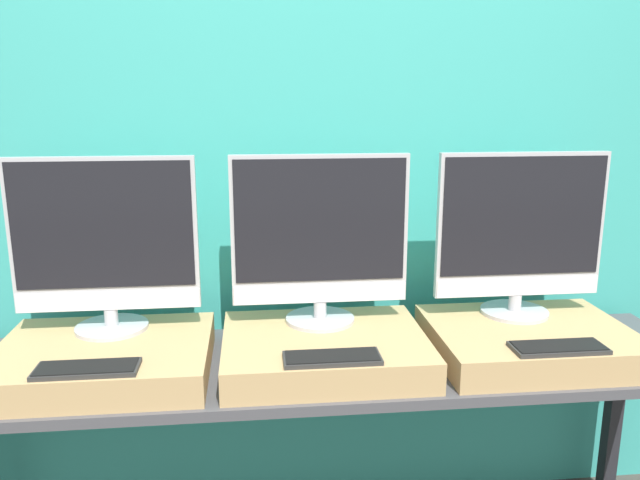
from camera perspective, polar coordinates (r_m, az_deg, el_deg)
wall_back at (r=2.11m, az=-0.79°, el=8.06°), size 8.00×0.04×2.60m
workbench at (r=1.94m, az=0.29°, el=-12.67°), size 2.33×0.57×0.71m
wooden_riser_left at (r=1.91m, az=-19.12°, el=-10.26°), size 0.59×0.48×0.09m
monitor_left at (r=1.92m, az=-19.06°, el=-0.26°), size 0.54×0.21×0.52m
keyboard_left at (r=1.73m, az=-20.54°, el=-10.96°), size 0.26×0.10×0.01m
wooden_riser_center at (r=1.87m, az=0.41°, el=-9.99°), size 0.59×0.48×0.09m
monitor_center at (r=1.88m, az=0.01°, el=0.21°), size 0.54×0.21×0.52m
keyboard_center at (r=1.69m, az=1.12°, el=-10.71°), size 0.26×0.10×0.01m
wooden_riser_right at (r=2.03m, az=18.58°, el=-8.72°), size 0.59×0.48×0.09m
monitor_right at (r=2.05m, az=17.85°, el=0.63°), size 0.54×0.21×0.52m
keyboard_right at (r=1.87m, az=20.97°, el=-9.16°), size 0.26×0.10×0.01m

